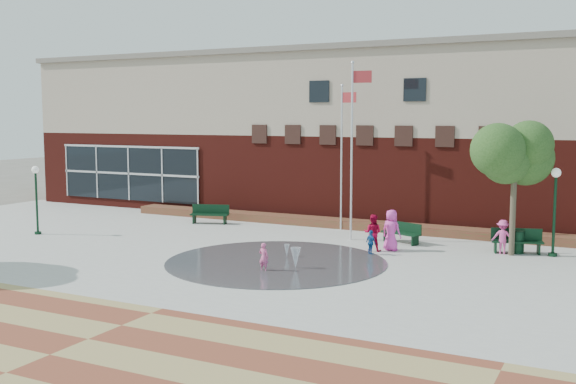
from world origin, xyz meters
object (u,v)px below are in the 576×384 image
at_px(flagpole_left, 353,142).
at_px(bench_left, 210,218).
at_px(flagpole_right, 342,149).
at_px(trash_can, 517,242).
at_px(child_splash, 264,257).

bearing_deg(flagpole_left, bench_left, 164.84).
bearing_deg(flagpole_right, flagpole_left, -47.32).
xyz_separation_m(flagpole_left, flagpole_right, (-1.44, 2.31, -0.47)).
relative_size(flagpole_left, bench_left, 3.89).
relative_size(flagpole_right, trash_can, 7.40).
bearing_deg(flagpole_left, flagpole_right, 113.52).
bearing_deg(child_splash, flagpole_right, -81.26).
height_order(flagpole_left, bench_left, flagpole_left).
bearing_deg(bench_left, trash_can, -20.23).
xyz_separation_m(flagpole_right, bench_left, (-6.80, -1.34, -3.64)).
height_order(bench_left, trash_can, bench_left).
height_order(trash_can, child_splash, child_splash).
xyz_separation_m(flagpole_left, trash_can, (7.07, 0.23, -3.94)).
xyz_separation_m(bench_left, trash_can, (15.31, -0.75, 0.17)).
bearing_deg(child_splash, trash_can, -132.45).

